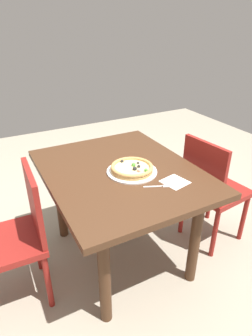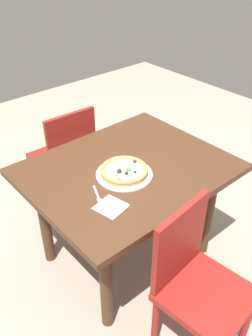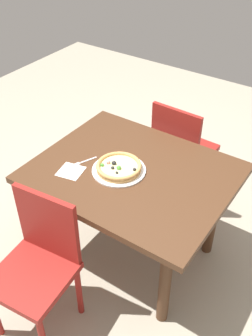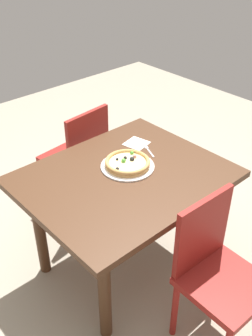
# 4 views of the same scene
# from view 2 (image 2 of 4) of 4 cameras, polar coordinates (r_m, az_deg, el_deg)

# --- Properties ---
(ground_plane) EXTENTS (6.00, 6.00, 0.00)m
(ground_plane) POSITION_cam_2_polar(r_m,az_deg,el_deg) (2.59, 0.23, -13.43)
(ground_plane) COLOR #9E937F
(dining_table) EXTENTS (1.16, 0.94, 0.74)m
(dining_table) POSITION_cam_2_polar(r_m,az_deg,el_deg) (2.17, 0.27, -2.16)
(dining_table) COLOR #472B19
(dining_table) RESTS_ON ground
(chair_near) EXTENTS (0.41, 0.41, 0.88)m
(chair_near) POSITION_cam_2_polar(r_m,az_deg,el_deg) (2.71, -9.59, 1.80)
(chair_near) COLOR maroon
(chair_near) RESTS_ON ground
(chair_far) EXTENTS (0.44, 0.44, 0.88)m
(chair_far) POSITION_cam_2_polar(r_m,az_deg,el_deg) (1.85, 11.15, -17.37)
(chair_far) COLOR maroon
(chair_far) RESTS_ON ground
(plate) EXTENTS (0.32, 0.32, 0.01)m
(plate) POSITION_cam_2_polar(r_m,az_deg,el_deg) (2.03, -0.28, -1.00)
(plate) COLOR white
(plate) RESTS_ON dining_table
(pizza) EXTENTS (0.27, 0.27, 0.05)m
(pizza) POSITION_cam_2_polar(r_m,az_deg,el_deg) (2.02, -0.29, -0.42)
(pizza) COLOR tan
(pizza) RESTS_ON plate
(fork) EXTENTS (0.08, 0.16, 0.00)m
(fork) POSITION_cam_2_polar(r_m,az_deg,el_deg) (1.88, -4.50, -4.53)
(fork) COLOR silver
(fork) RESTS_ON dining_table
(napkin) EXTENTS (0.17, 0.17, 0.00)m
(napkin) POSITION_cam_2_polar(r_m,az_deg,el_deg) (1.82, -2.43, -6.19)
(napkin) COLOR white
(napkin) RESTS_ON dining_table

